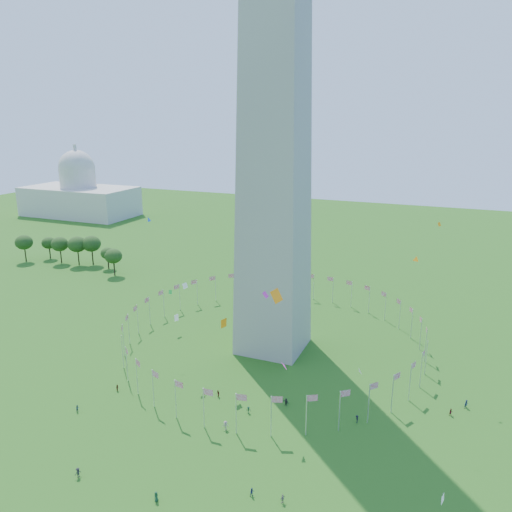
# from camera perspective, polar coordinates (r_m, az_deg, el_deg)

# --- Properties ---
(ground) EXTENTS (600.00, 600.00, 0.00)m
(ground) POSITION_cam_1_polar(r_m,az_deg,el_deg) (101.59, -8.79, -21.74)
(ground) COLOR #205413
(ground) RESTS_ON ground
(washington_monument) EXTENTS (16.80, 16.80, 169.00)m
(washington_monument) POSITION_cam_1_polar(r_m,az_deg,el_deg) (127.93, 2.33, 26.09)
(washington_monument) COLOR #A7A194
(washington_monument) RESTS_ON ground
(flag_ring) EXTENTS (80.24, 80.24, 9.00)m
(flag_ring) POSITION_cam_1_polar(r_m,az_deg,el_deg) (138.17, 1.96, -8.63)
(flag_ring) COLOR silver
(flag_ring) RESTS_ON ground
(capitol_building) EXTENTS (70.00, 35.00, 46.00)m
(capitol_building) POSITION_cam_1_polar(r_m,az_deg,el_deg) (336.20, -19.70, 8.27)
(capitol_building) COLOR beige
(capitol_building) RESTS_ON ground
(crowd) EXTENTS (89.10, 70.96, 1.97)m
(crowd) POSITION_cam_1_polar(r_m,az_deg,el_deg) (99.08, -2.89, -22.02)
(crowd) COLOR black
(crowd) RESTS_ON ground
(kites_aloft) EXTENTS (105.44, 70.59, 36.15)m
(kites_aloft) POSITION_cam_1_polar(r_m,az_deg,el_deg) (107.30, 0.49, -7.62)
(kites_aloft) COLOR #CC2699
(kites_aloft) RESTS_ON ground
(tree_line_west) EXTENTS (55.51, 16.15, 12.31)m
(tree_line_west) POSITION_cam_1_polar(r_m,az_deg,el_deg) (225.40, -20.19, 0.41)
(tree_line_west) COLOR #2C551C
(tree_line_west) RESTS_ON ground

